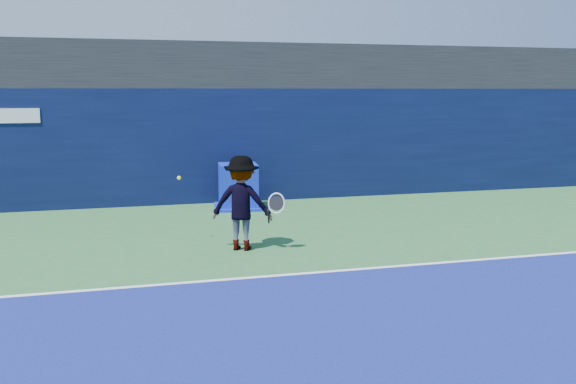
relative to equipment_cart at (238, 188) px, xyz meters
name	(u,v)px	position (x,y,z in m)	size (l,w,h in m)	color
ground	(390,342)	(0.07, -9.10, -0.52)	(80.00, 80.00, 0.00)	#2D6532
baseline	(314,273)	(0.07, -6.10, -0.51)	(24.00, 0.10, 0.01)	white
stadium_band	(223,67)	(0.07, 2.40, 3.08)	(36.00, 3.00, 1.20)	black
back_wall_assembly	(230,145)	(0.06, 1.40, 0.99)	(36.00, 1.03, 3.00)	#091034
equipment_cart	(238,188)	(0.00, 0.00, 0.00)	(1.29, 1.29, 1.13)	#0C1CAE
tennis_player	(242,203)	(-0.74, -4.20, 0.37)	(1.41, 1.06, 1.76)	silver
tennis_ball	(179,178)	(-1.80, -3.35, 0.76)	(0.08, 0.08, 0.08)	#F7FC1C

